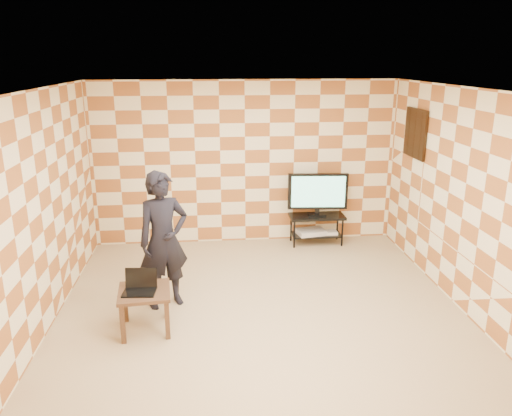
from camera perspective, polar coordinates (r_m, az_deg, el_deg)
The scene contains 14 objects.
floor at distance 6.39m, azimuth 0.52°, elevation -11.51°, with size 5.00×5.00×0.00m, color tan.
wall_back at distance 8.28m, azimuth -1.26°, elevation 5.13°, with size 5.00×0.02×2.70m, color beige.
wall_front at distance 3.57m, azimuth 4.85°, elevation -11.40°, with size 5.00×0.02×2.70m, color beige.
wall_left at distance 6.14m, azimuth -23.33°, elevation -0.48°, with size 0.02×5.00×2.70m, color beige.
wall_right at distance 6.60m, azimuth 22.68°, elevation 0.76°, with size 0.02×5.00×2.70m, color beige.
ceiling at distance 5.63m, azimuth 0.60°, elevation 13.46°, with size 5.00×5.00×0.02m, color white.
wall_art at distance 7.84m, azimuth 17.76°, elevation 8.13°, with size 0.04×0.72×0.72m.
tv_stand at distance 8.44m, azimuth 6.94°, elevation -1.71°, with size 0.92×0.41×0.50m.
tv at distance 8.28m, azimuth 7.07°, elevation 1.78°, with size 0.99×0.21×0.72m.
dvd_player at distance 8.46m, azimuth 6.28°, elevation -2.72°, with size 0.46×0.33×0.08m, color silver.
game_console at distance 8.51m, azimuth 8.45°, elevation -2.79°, with size 0.24×0.17×0.05m, color silver.
side_table at distance 5.91m, azimuth -12.62°, elevation -9.95°, with size 0.63×0.63×0.50m.
laptop at distance 5.84m, azimuth -13.10°, elevation -8.76°, with size 0.38×0.31×0.24m.
person at distance 6.27m, azimuth -10.52°, elevation -3.64°, with size 0.63×0.42×1.74m, color black.
Camera 1 is at (-0.59, -5.59, 3.04)m, focal length 35.00 mm.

